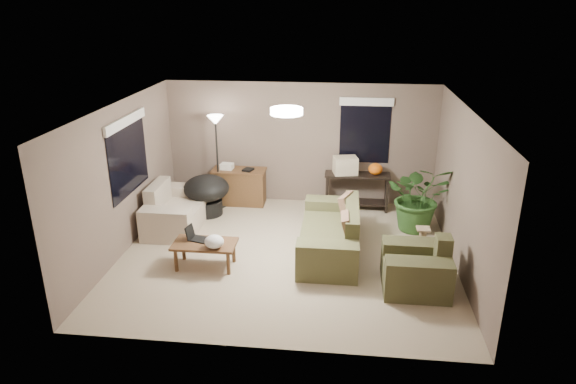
# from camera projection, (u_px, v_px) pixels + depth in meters

# --- Properties ---
(room_shell) EXTENTS (5.50, 5.50, 5.50)m
(room_shell) POSITION_uv_depth(u_px,v_px,m) (287.00, 185.00, 8.22)
(room_shell) COLOR tan
(room_shell) RESTS_ON ground
(main_sofa) EXTENTS (0.95, 2.20, 0.85)m
(main_sofa) POSITION_uv_depth(u_px,v_px,m) (332.00, 236.00, 8.66)
(main_sofa) COLOR #4C4B2D
(main_sofa) RESTS_ON ground
(throw_pillows) EXTENTS (0.38, 1.38, 0.47)m
(throw_pillows) POSITION_uv_depth(u_px,v_px,m) (348.00, 217.00, 8.51)
(throw_pillows) COLOR #8C7251
(throw_pillows) RESTS_ON main_sofa
(loveseat) EXTENTS (0.90, 1.60, 0.85)m
(loveseat) POSITION_uv_depth(u_px,v_px,m) (175.00, 212.00, 9.62)
(loveseat) COLOR beige
(loveseat) RESTS_ON ground
(armchair) EXTENTS (0.95, 1.00, 0.85)m
(armchair) POSITION_uv_depth(u_px,v_px,m) (417.00, 269.00, 7.58)
(armchair) COLOR #4B4B2D
(armchair) RESTS_ON ground
(coffee_table) EXTENTS (1.00, 0.55, 0.42)m
(coffee_table) POSITION_uv_depth(u_px,v_px,m) (205.00, 246.00, 8.15)
(coffee_table) COLOR brown
(coffee_table) RESTS_ON ground
(laptop) EXTENTS (0.40, 0.31, 0.24)m
(laptop) POSITION_uv_depth(u_px,v_px,m) (196.00, 236.00, 8.21)
(laptop) COLOR black
(laptop) RESTS_ON coffee_table
(plastic_bag) EXTENTS (0.38, 0.37, 0.21)m
(plastic_bag) POSITION_uv_depth(u_px,v_px,m) (214.00, 242.00, 7.93)
(plastic_bag) COLOR white
(plastic_bag) RESTS_ON coffee_table
(desk) EXTENTS (1.10, 0.50, 0.75)m
(desk) POSITION_uv_depth(u_px,v_px,m) (240.00, 186.00, 10.68)
(desk) COLOR brown
(desk) RESTS_ON ground
(desk_papers) EXTENTS (0.71, 0.30, 0.12)m
(desk_papers) POSITION_uv_depth(u_px,v_px,m) (231.00, 167.00, 10.54)
(desk_papers) COLOR silver
(desk_papers) RESTS_ON desk
(console_table) EXTENTS (1.30, 0.40, 0.75)m
(console_table) POSITION_uv_depth(u_px,v_px,m) (357.00, 189.00, 10.39)
(console_table) COLOR black
(console_table) RESTS_ON ground
(pumpkin) EXTENTS (0.34, 0.34, 0.23)m
(pumpkin) POSITION_uv_depth(u_px,v_px,m) (376.00, 169.00, 10.20)
(pumpkin) COLOR orange
(pumpkin) RESTS_ON console_table
(cardboard_box) EXTENTS (0.52, 0.43, 0.34)m
(cardboard_box) POSITION_uv_depth(u_px,v_px,m) (345.00, 165.00, 10.25)
(cardboard_box) COLOR beige
(cardboard_box) RESTS_ON console_table
(papasan_chair) EXTENTS (1.02, 1.02, 0.80)m
(papasan_chair) POSITION_uv_depth(u_px,v_px,m) (207.00, 192.00, 10.12)
(papasan_chair) COLOR black
(papasan_chair) RESTS_ON ground
(floor_lamp) EXTENTS (0.32, 0.32, 1.91)m
(floor_lamp) POSITION_uv_depth(u_px,v_px,m) (216.00, 131.00, 10.11)
(floor_lamp) COLOR black
(floor_lamp) RESTS_ON ground
(ceiling_fixture) EXTENTS (0.50, 0.50, 0.10)m
(ceiling_fixture) POSITION_uv_depth(u_px,v_px,m) (287.00, 111.00, 7.80)
(ceiling_fixture) COLOR white
(ceiling_fixture) RESTS_ON room_shell
(houseplant) EXTENTS (1.18, 1.31, 1.02)m
(houseplant) POSITION_uv_depth(u_px,v_px,m) (418.00, 204.00, 9.42)
(houseplant) COLOR #2D5923
(houseplant) RESTS_ON ground
(cat_scratching_post) EXTENTS (0.32, 0.32, 0.50)m
(cat_scratching_post) POSITION_uv_depth(u_px,v_px,m) (422.00, 244.00, 8.55)
(cat_scratching_post) COLOR tan
(cat_scratching_post) RESTS_ON ground
(window_left) EXTENTS (0.05, 1.56, 1.33)m
(window_left) POSITION_uv_depth(u_px,v_px,m) (127.00, 143.00, 8.59)
(window_left) COLOR black
(window_left) RESTS_ON room_shell
(window_back) EXTENTS (1.06, 0.05, 1.33)m
(window_back) POSITION_uv_depth(u_px,v_px,m) (366.00, 120.00, 10.20)
(window_back) COLOR black
(window_back) RESTS_ON room_shell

